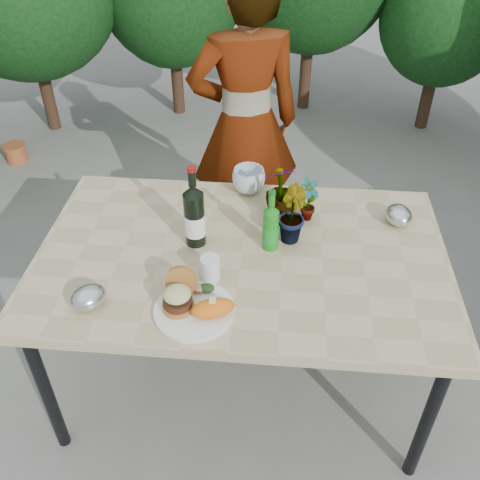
# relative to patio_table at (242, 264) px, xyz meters

# --- Properties ---
(ground) EXTENTS (80.00, 80.00, 0.00)m
(ground) POSITION_rel_patio_table_xyz_m (0.00, 0.00, -0.69)
(ground) COLOR slate
(ground) RESTS_ON ground
(patio_table) EXTENTS (1.60, 1.00, 0.75)m
(patio_table) POSITION_rel_patio_table_xyz_m (0.00, 0.00, 0.00)
(patio_table) COLOR tan
(patio_table) RESTS_ON ground
(shrub_hedge) EXTENTS (6.91, 5.18, 2.27)m
(shrub_hedge) POSITION_rel_patio_table_xyz_m (0.24, 1.58, 0.48)
(shrub_hedge) COLOR #382316
(shrub_hedge) RESTS_ON ground
(dinner_plate) EXTENTS (0.28, 0.28, 0.01)m
(dinner_plate) POSITION_rel_patio_table_xyz_m (-0.14, -0.33, 0.06)
(dinner_plate) COLOR white
(dinner_plate) RESTS_ON patio_table
(burger_stack) EXTENTS (0.11, 0.16, 0.11)m
(burger_stack) POSITION_rel_patio_table_xyz_m (-0.19, -0.31, 0.12)
(burger_stack) COLOR #B7722D
(burger_stack) RESTS_ON dinner_plate
(sweet_potato) EXTENTS (0.17, 0.12, 0.06)m
(sweet_potato) POSITION_rel_patio_table_xyz_m (-0.07, -0.35, 0.10)
(sweet_potato) COLOR orange
(sweet_potato) RESTS_ON dinner_plate
(grilled_veg) EXTENTS (0.08, 0.05, 0.03)m
(grilled_veg) POSITION_rel_patio_table_xyz_m (-0.12, -0.24, 0.09)
(grilled_veg) COLOR olive
(grilled_veg) RESTS_ON dinner_plate
(wine_bottle) EXTENTS (0.08, 0.08, 0.35)m
(wine_bottle) POSITION_rel_patio_table_xyz_m (-0.19, 0.05, 0.19)
(wine_bottle) COLOR black
(wine_bottle) RESTS_ON patio_table
(sparkling_water) EXTENTS (0.06, 0.06, 0.26)m
(sparkling_water) POSITION_rel_patio_table_xyz_m (0.11, 0.05, 0.15)
(sparkling_water) COLOR #167E19
(sparkling_water) RESTS_ON patio_table
(plastic_cup) EXTENTS (0.07, 0.07, 0.09)m
(plastic_cup) POSITION_rel_patio_table_xyz_m (-0.10, -0.15, 0.10)
(plastic_cup) COLOR silver
(plastic_cup) RESTS_ON patio_table
(seedling_left) EXTENTS (0.12, 0.12, 0.20)m
(seedling_left) POSITION_rel_patio_table_xyz_m (0.25, 0.25, 0.16)
(seedling_left) COLOR #235E20
(seedling_left) RESTS_ON patio_table
(seedling_mid) EXTENTS (0.13, 0.15, 0.24)m
(seedling_mid) POSITION_rel_patio_table_xyz_m (0.18, 0.11, 0.18)
(seedling_mid) COLOR #275C1F
(seedling_mid) RESTS_ON patio_table
(seedling_right) EXTENTS (0.18, 0.18, 0.24)m
(seedling_right) POSITION_rel_patio_table_xyz_m (0.14, 0.27, 0.18)
(seedling_right) COLOR #216020
(seedling_right) RESTS_ON patio_table
(blue_bowl) EXTENTS (0.18, 0.18, 0.11)m
(blue_bowl) POSITION_rel_patio_table_xyz_m (-0.01, 0.44, 0.11)
(blue_bowl) COLOR silver
(blue_bowl) RESTS_ON patio_table
(foil_packet_left) EXTENTS (0.17, 0.17, 0.08)m
(foil_packet_left) POSITION_rel_patio_table_xyz_m (-0.50, -0.33, 0.10)
(foil_packet_left) COLOR #B8BABF
(foil_packet_left) RESTS_ON patio_table
(foil_packet_right) EXTENTS (0.13, 0.15, 0.08)m
(foil_packet_right) POSITION_rel_patio_table_xyz_m (0.63, 0.26, 0.10)
(foil_packet_right) COLOR silver
(foil_packet_right) RESTS_ON patio_table
(person) EXTENTS (0.68, 0.54, 1.63)m
(person) POSITION_rel_patio_table_xyz_m (-0.07, 0.96, 0.12)
(person) COLOR #955D4A
(person) RESTS_ON ground
(terracotta_pot) EXTENTS (0.17, 0.17, 0.14)m
(terracotta_pot) POSITION_rel_patio_table_xyz_m (-1.88, 1.83, -0.62)
(terracotta_pot) COLOR #A8512B
(terracotta_pot) RESTS_ON ground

